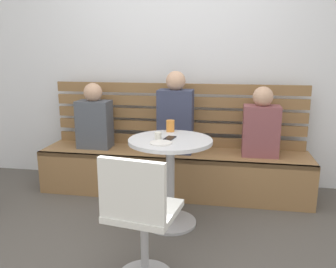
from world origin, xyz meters
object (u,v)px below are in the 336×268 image
(cafe_table, at_px, (170,165))
(phone_on_table, at_px, (170,138))
(person_child_left, at_px, (261,126))
(person_child_middle, at_px, (94,119))
(booth_bench, at_px, (173,172))
(cup_tumbler_orange, at_px, (170,126))
(white_chair, at_px, (140,216))
(plate_small, at_px, (161,143))
(person_adult, at_px, (176,116))
(cup_espresso_small, at_px, (158,135))

(cafe_table, height_order, phone_on_table, phone_on_table)
(person_child_left, height_order, person_child_middle, person_child_middle)
(booth_bench, height_order, cup_tumbler_orange, cup_tumbler_orange)
(booth_bench, relative_size, cup_tumbler_orange, 27.00)
(cafe_table, height_order, cup_tumbler_orange, cup_tumbler_orange)
(booth_bench, height_order, white_chair, white_chair)
(person_child_middle, xyz_separation_m, plate_small, (0.87, -0.84, 0.01))
(white_chair, xyz_separation_m, plate_small, (0.00, 0.66, 0.28))
(cafe_table, height_order, person_adult, person_adult)
(cup_espresso_small, height_order, cup_tumbler_orange, cup_tumbler_orange)
(person_adult, height_order, person_child_middle, person_adult)
(person_adult, bearing_deg, person_child_left, 1.60)
(white_chair, relative_size, cup_espresso_small, 15.18)
(cup_tumbler_orange, bearing_deg, white_chair, -90.10)
(person_adult, relative_size, phone_on_table, 5.75)
(cup_espresso_small, xyz_separation_m, cup_tumbler_orange, (0.05, 0.28, 0.02))
(person_adult, bearing_deg, cup_espresso_small, -93.41)
(person_adult, distance_m, cup_espresso_small, 0.67)
(person_child_left, bearing_deg, person_child_middle, 179.80)
(booth_bench, relative_size, cup_espresso_small, 48.21)
(person_child_left, bearing_deg, booth_bench, -178.91)
(white_chair, distance_m, person_adult, 1.51)
(person_adult, xyz_separation_m, person_child_left, (0.82, 0.02, -0.07))
(white_chair, xyz_separation_m, person_adult, (-0.01, 1.47, 0.34))
(plate_small, bearing_deg, person_adult, 90.86)
(white_chair, bearing_deg, booth_bench, 91.40)
(person_child_left, bearing_deg, cup_espresso_small, -141.30)
(white_chair, bearing_deg, plate_small, 89.98)
(cup_tumbler_orange, height_order, plate_small, cup_tumbler_orange)
(person_adult, relative_size, cup_tumbler_orange, 8.05)
(person_child_middle, relative_size, cup_espresso_small, 12.05)
(person_adult, bearing_deg, person_child_middle, 178.07)
(booth_bench, relative_size, phone_on_table, 19.29)
(person_adult, xyz_separation_m, plate_small, (0.01, -0.82, -0.06))
(person_adult, bearing_deg, booth_bench, 164.15)
(booth_bench, xyz_separation_m, phone_on_table, (0.08, -0.65, 0.52))
(cup_espresso_small, distance_m, plate_small, 0.16)
(person_child_left, xyz_separation_m, cup_tumbler_orange, (-0.81, -0.41, 0.05))
(cafe_table, relative_size, cup_espresso_small, 13.21)
(booth_bench, xyz_separation_m, person_adult, (0.02, -0.01, 0.58))
(white_chair, distance_m, cup_tumbler_orange, 1.13)
(white_chair, relative_size, person_child_middle, 1.26)
(cafe_table, bearing_deg, person_child_left, 41.78)
(plate_small, xyz_separation_m, phone_on_table, (0.04, 0.17, -0.00))
(booth_bench, xyz_separation_m, cup_tumbler_orange, (0.04, -0.40, 0.57))
(cafe_table, height_order, cup_espresso_small, cup_espresso_small)
(cafe_table, xyz_separation_m, plate_small, (-0.05, -0.16, 0.23))
(cup_espresso_small, relative_size, cup_tumbler_orange, 0.56)
(white_chair, bearing_deg, cafe_table, 86.67)
(booth_bench, bearing_deg, plate_small, -87.47)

